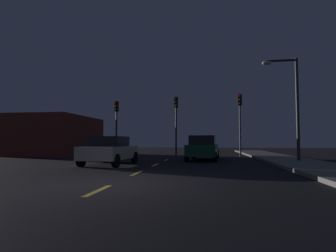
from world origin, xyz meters
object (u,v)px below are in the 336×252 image
object	(u,v)px
traffic_signal_left	(116,117)
traffic_signal_right	(240,113)
car_adjacent_lane	(110,150)
traffic_signal_center	(176,114)
street_lamp_right	(291,98)
car_stopped_ahead	(203,148)

from	to	relation	value
traffic_signal_left	traffic_signal_right	xyz separation A→B (m)	(10.35, 0.00, 0.22)
traffic_signal_left	car_adjacent_lane	bearing A→B (deg)	-73.31
traffic_signal_right	car_adjacent_lane	xyz separation A→B (m)	(-7.63, -9.05, -2.76)
traffic_signal_center	street_lamp_right	xyz separation A→B (m)	(7.32, -6.21, 0.26)
traffic_signal_left	car_stopped_ahead	bearing A→B (deg)	-31.98
traffic_signal_left	street_lamp_right	size ratio (longest dim) A/B	0.78
car_stopped_ahead	traffic_signal_left	bearing A→B (deg)	148.02
traffic_signal_center	street_lamp_right	size ratio (longest dim) A/B	0.82
traffic_signal_center	car_stopped_ahead	distance (m)	5.82
car_stopped_ahead	car_adjacent_lane	world-z (taller)	car_stopped_ahead
traffic_signal_center	car_stopped_ahead	size ratio (longest dim) A/B	1.09
traffic_signal_center	street_lamp_right	bearing A→B (deg)	-40.31
traffic_signal_center	traffic_signal_right	size ratio (longest dim) A/B	0.98
traffic_signal_left	car_stopped_ahead	xyz separation A→B (m)	(7.44, -4.65, -2.49)
traffic_signal_left	car_stopped_ahead	world-z (taller)	traffic_signal_left
traffic_signal_right	street_lamp_right	size ratio (longest dim) A/B	0.84
car_stopped_ahead	street_lamp_right	size ratio (longest dim) A/B	0.76
traffic_signal_right	car_adjacent_lane	distance (m)	12.16
street_lamp_right	car_stopped_ahead	bearing A→B (deg)	162.74
traffic_signal_left	car_adjacent_lane	world-z (taller)	traffic_signal_left
car_stopped_ahead	street_lamp_right	xyz separation A→B (m)	(5.04, -1.57, 2.91)
traffic_signal_left	traffic_signal_right	bearing A→B (deg)	0.00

